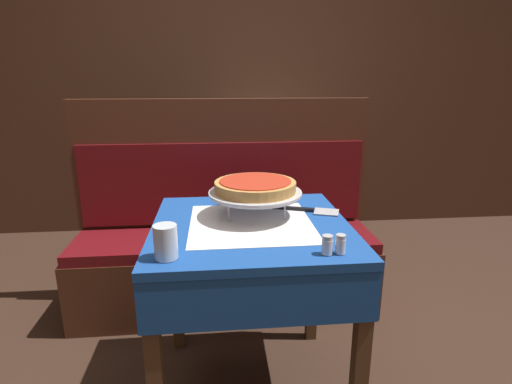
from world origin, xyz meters
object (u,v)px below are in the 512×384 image
object	(u,v)px
dining_table_front	(251,252)
pizza_server	(308,210)
dining_table_rear	(270,163)
water_glass_near	(166,242)
salt_shaker	(327,245)
pepper_shaker	(341,244)
condiment_caddy	(267,143)
pizza_pan_stand	(255,194)
booth_bench	(226,249)
deep_dish_pizza	(255,186)
napkin_holder	(248,189)

from	to	relation	value
dining_table_front	pizza_server	xyz separation A→B (m)	(0.24, 0.12, 0.13)
dining_table_rear	water_glass_near	bearing A→B (deg)	-106.94
salt_shaker	pepper_shaker	size ratio (longest dim) A/B	0.99
salt_shaker	condiment_caddy	xyz separation A→B (m)	(0.05, 1.92, 0.01)
salt_shaker	condiment_caddy	distance (m)	1.92
dining_table_front	condiment_caddy	bearing A→B (deg)	80.71
pizza_pan_stand	salt_shaker	xyz separation A→B (m)	(0.19, -0.38, -0.06)
booth_bench	pizza_server	size ratio (longest dim) A/B	6.10
pizza_server	condiment_caddy	world-z (taller)	condiment_caddy
deep_dish_pizza	pepper_shaker	size ratio (longest dim) A/B	5.15
salt_shaker	condiment_caddy	bearing A→B (deg)	88.41
booth_bench	dining_table_front	bearing A→B (deg)	-82.89
dining_table_front	condiment_caddy	xyz separation A→B (m)	(0.27, 1.62, 0.17)
dining_table_rear	condiment_caddy	size ratio (longest dim) A/B	4.57
deep_dish_pizza	napkin_holder	world-z (taller)	deep_dish_pizza
dining_table_rear	deep_dish_pizza	xyz separation A→B (m)	(-0.26, -1.49, 0.22)
pizza_server	salt_shaker	distance (m)	0.42
salt_shaker	condiment_caddy	world-z (taller)	condiment_caddy
dining_table_rear	pizza_server	distance (m)	1.46
dining_table_front	pizza_server	world-z (taller)	pizza_server
booth_bench	water_glass_near	bearing A→B (deg)	-101.17
dining_table_front	napkin_holder	world-z (taller)	napkin_holder
dining_table_front	booth_bench	bearing A→B (deg)	97.11
dining_table_front	pizza_pan_stand	world-z (taller)	pizza_pan_stand
water_glass_near	condiment_caddy	distance (m)	1.98
pepper_shaker	napkin_holder	size ratio (longest dim) A/B	0.62
dining_table_front	salt_shaker	xyz separation A→B (m)	(0.21, -0.30, 0.15)
booth_bench	pizza_pan_stand	distance (m)	0.81
deep_dish_pizza	condiment_caddy	xyz separation A→B (m)	(0.24, 1.54, -0.08)
deep_dish_pizza	napkin_holder	size ratio (longest dim) A/B	3.18
deep_dish_pizza	napkin_holder	distance (m)	0.25
deep_dish_pizza	salt_shaker	distance (m)	0.44
dining_table_rear	pizza_server	size ratio (longest dim) A/B	2.78
dining_table_rear	napkin_holder	world-z (taller)	napkin_holder
dining_table_rear	booth_bench	xyz separation A→B (m)	(-0.37, -0.87, -0.32)
dining_table_front	pepper_shaker	distance (m)	0.42
dining_table_rear	napkin_holder	bearing A→B (deg)	-102.14
pizza_pan_stand	napkin_holder	xyz separation A→B (m)	(-0.01, 0.24, -0.04)
salt_shaker	deep_dish_pizza	bearing A→B (deg)	116.16
pizza_pan_stand	napkin_holder	bearing A→B (deg)	92.55
condiment_caddy	dining_table_front	bearing A→B (deg)	-99.29
dining_table_rear	pizza_pan_stand	size ratio (longest dim) A/B	2.08
dining_table_front	water_glass_near	size ratio (longest dim) A/B	7.26
booth_bench	salt_shaker	size ratio (longest dim) A/B	27.44
deep_dish_pizza	pizza_server	xyz separation A→B (m)	(0.22, 0.03, -0.12)
pizza_pan_stand	condiment_caddy	bearing A→B (deg)	81.09
water_glass_near	pepper_shaker	world-z (taller)	water_glass_near
water_glass_near	dining_table_rear	bearing A→B (deg)	73.06
dining_table_front	pepper_shaker	world-z (taller)	pepper_shaker
pizza_pan_stand	pepper_shaker	distance (m)	0.45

